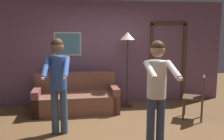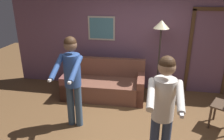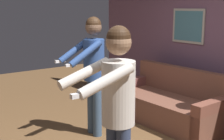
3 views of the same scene
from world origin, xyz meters
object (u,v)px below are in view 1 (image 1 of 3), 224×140
(couch, at_px, (76,99))
(person_standing_right, at_px, (157,84))
(person_standing_left, at_px, (58,77))
(dining_chair_distant, at_px, (198,95))
(torchiere_lamp, at_px, (127,44))

(couch, height_order, person_standing_right, person_standing_right)
(person_standing_left, distance_m, dining_chair_distant, 2.89)
(person_standing_left, bearing_deg, couch, 77.03)
(torchiere_lamp, relative_size, person_standing_left, 1.06)
(torchiere_lamp, bearing_deg, person_standing_left, -135.44)
(person_standing_left, bearing_deg, person_standing_right, -26.15)
(dining_chair_distant, bearing_deg, couch, 160.40)
(torchiere_lamp, distance_m, person_standing_right, 2.33)
(person_standing_left, height_order, dining_chair_distant, person_standing_left)
(couch, xyz_separation_m, person_standing_right, (1.26, -2.04, 0.76))
(person_standing_right, bearing_deg, person_standing_left, 153.85)
(person_standing_right, distance_m, dining_chair_distant, 1.78)
(person_standing_left, xyz_separation_m, person_standing_right, (1.55, -0.76, -0.01))
(couch, relative_size, dining_chair_distant, 2.07)
(couch, distance_m, person_standing_left, 1.52)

